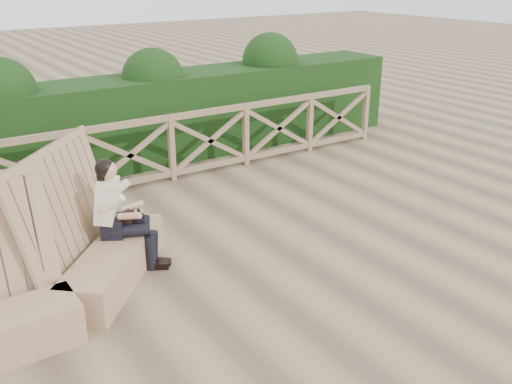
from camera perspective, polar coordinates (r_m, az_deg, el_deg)
ground at (r=6.42m, az=-0.18°, el=-9.13°), size 60.00×60.00×0.00m
bench at (r=6.08m, az=-20.51°, el=-8.37°), size 3.31×1.97×1.55m
woman at (r=6.64m, az=-13.60°, el=-1.85°), size 0.82×0.68×1.33m
guardrail at (r=9.07m, az=-12.53°, el=3.60°), size 10.10×0.09×1.10m
hedge at (r=10.11m, az=-15.19°, el=6.37°), size 12.00×1.20×1.50m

